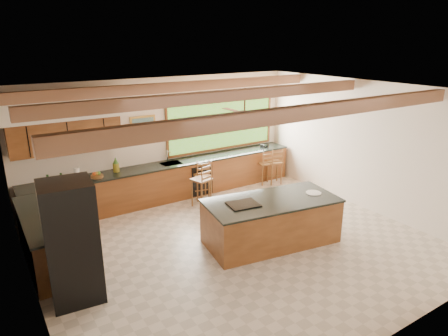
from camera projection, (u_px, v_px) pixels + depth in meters
ground at (237, 244)px, 7.89m from camera, size 7.20×7.20×0.00m
room_shell at (211, 130)px, 7.64m from camera, size 7.27×6.54×3.02m
counter_run at (147, 192)px, 9.34m from camera, size 7.12×3.10×1.27m
island at (271, 221)px, 7.87m from camera, size 2.75×1.61×0.92m
refrigerator at (72, 242)px, 5.99m from camera, size 0.81×0.79×1.92m
bar_stool_a at (202, 176)px, 9.92m from camera, size 0.45×0.45×1.06m
bar_stool_b at (203, 181)px, 9.45m from camera, size 0.50×0.50×1.14m
bar_stool_c at (266, 164)px, 10.99m from camera, size 0.42×0.42×0.98m
bar_stool_d at (276, 163)px, 11.00m from camera, size 0.46×0.46×1.03m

